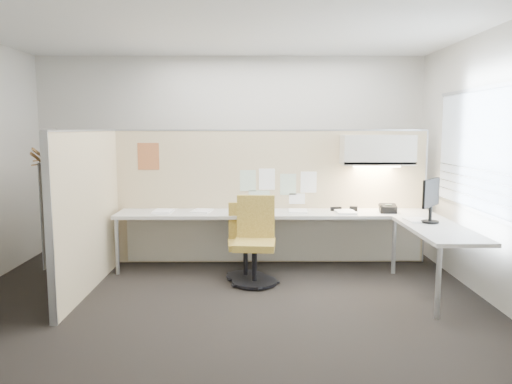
{
  "coord_description": "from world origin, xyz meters",
  "views": [
    {
      "loc": [
        0.31,
        -4.96,
        1.78
      ],
      "look_at": [
        0.35,
        0.8,
        1.05
      ],
      "focal_mm": 35.0,
      "sensor_mm": 36.0,
      "label": 1
    }
  ],
  "objects_px": {
    "chair_right": "(255,243)",
    "monitor": "(431,198)",
    "desk": "(302,224)",
    "phone": "(388,209)",
    "chair_left": "(245,244)"
  },
  "relations": [
    {
      "from": "chair_right",
      "to": "monitor",
      "type": "distance_m",
      "value": 2.04
    },
    {
      "from": "chair_right",
      "to": "desk",
      "type": "bearing_deg",
      "value": 41.56
    },
    {
      "from": "monitor",
      "to": "phone",
      "type": "xyz_separation_m",
      "value": [
        -0.29,
        0.69,
        -0.23
      ]
    },
    {
      "from": "monitor",
      "to": "chair_right",
      "type": "bearing_deg",
      "value": 123.98
    },
    {
      "from": "desk",
      "to": "phone",
      "type": "distance_m",
      "value": 1.1
    },
    {
      "from": "desk",
      "to": "chair_left",
      "type": "xyz_separation_m",
      "value": [
        -0.71,
        -0.22,
        -0.19
      ]
    },
    {
      "from": "chair_left",
      "to": "monitor",
      "type": "distance_m",
      "value": 2.2
    },
    {
      "from": "chair_left",
      "to": "chair_right",
      "type": "bearing_deg",
      "value": -66.55
    },
    {
      "from": "monitor",
      "to": "phone",
      "type": "bearing_deg",
      "value": 61.34
    },
    {
      "from": "chair_right",
      "to": "monitor",
      "type": "bearing_deg",
      "value": 0.04
    },
    {
      "from": "phone",
      "to": "desk",
      "type": "bearing_deg",
      "value": -169.17
    },
    {
      "from": "chair_right",
      "to": "monitor",
      "type": "height_order",
      "value": "monitor"
    },
    {
      "from": "chair_right",
      "to": "phone",
      "type": "xyz_separation_m",
      "value": [
        1.67,
        0.54,
        0.32
      ]
    },
    {
      "from": "phone",
      "to": "chair_right",
      "type": "bearing_deg",
      "value": -156.08
    },
    {
      "from": "desk",
      "to": "phone",
      "type": "bearing_deg",
      "value": 4.69
    }
  ]
}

